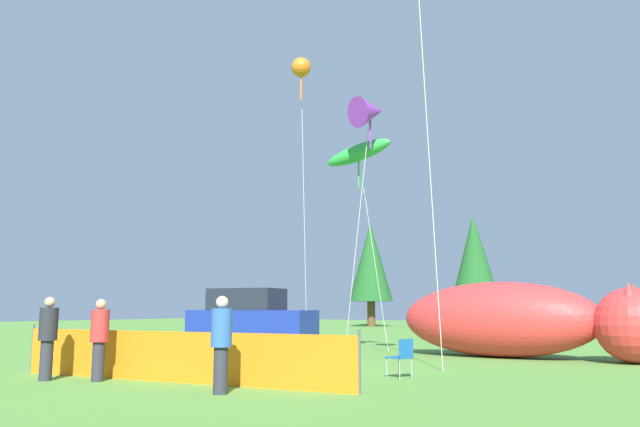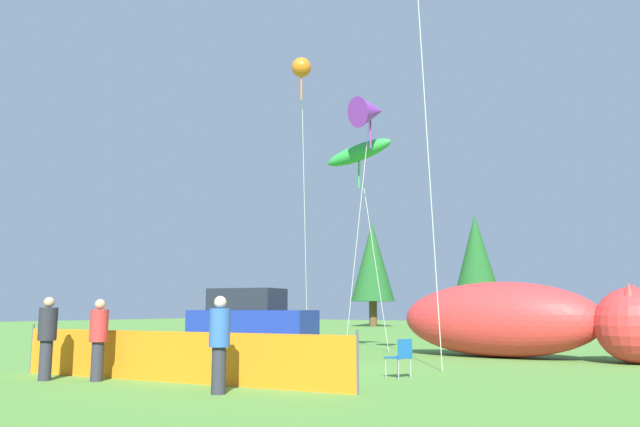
% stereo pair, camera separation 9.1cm
% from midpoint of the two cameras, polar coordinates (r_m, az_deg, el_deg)
% --- Properties ---
extents(ground_plane, '(120.00, 120.00, 0.00)m').
position_cam_midpoint_polar(ground_plane, '(16.73, -6.37, -14.02)').
color(ground_plane, '#548C38').
extents(parked_car, '(4.53, 2.46, 2.24)m').
position_cam_midpoint_polar(parked_car, '(21.72, -6.47, -9.86)').
color(parked_car, navy).
rests_on(parked_car, ground).
extents(folding_chair, '(0.59, 0.59, 0.89)m').
position_cam_midpoint_polar(folding_chair, '(14.70, 7.33, -12.67)').
color(folding_chair, '#1959A5').
rests_on(folding_chair, ground).
extents(inflatable_cat, '(8.46, 2.72, 2.43)m').
position_cam_midpoint_polar(inflatable_cat, '(21.16, 17.77, -9.48)').
color(inflatable_cat, red).
rests_on(inflatable_cat, ground).
extents(safety_fence, '(8.73, 1.12, 1.18)m').
position_cam_midpoint_polar(safety_fence, '(14.22, -13.49, -12.62)').
color(safety_fence, orange).
rests_on(safety_fence, ground).
extents(spectator_in_grey_shirt, '(0.39, 0.39, 1.78)m').
position_cam_midpoint_polar(spectator_in_grey_shirt, '(14.83, -19.68, -10.51)').
color(spectator_in_grey_shirt, '#2D2D38').
rests_on(spectator_in_grey_shirt, ground).
extents(spectator_in_green_shirt, '(0.40, 0.40, 1.83)m').
position_cam_midpoint_polar(spectator_in_green_shirt, '(15.39, -23.78, -10.10)').
color(spectator_in_green_shirt, '#2D2D38').
rests_on(spectator_in_green_shirt, ground).
extents(spectator_in_red_shirt, '(0.39, 0.39, 1.81)m').
position_cam_midpoint_polar(spectator_in_red_shirt, '(12.10, -9.23, -11.35)').
color(spectator_in_red_shirt, '#2D2D38').
rests_on(spectator_in_red_shirt, ground).
extents(kite_orange_flower, '(1.40, 2.33, 11.15)m').
position_cam_midpoint_polar(kite_orange_flower, '(24.68, -1.85, 13.02)').
color(kite_orange_flower, silver).
rests_on(kite_orange_flower, ground).
extents(kite_green_fish, '(2.73, 2.14, 7.75)m').
position_cam_midpoint_polar(kite_green_fish, '(22.65, 3.42, 5.51)').
color(kite_green_fish, silver).
rests_on(kite_green_fish, ground).
extents(kite_purple_delta, '(2.35, 1.71, 8.88)m').
position_cam_midpoint_polar(kite_purple_delta, '(21.67, 4.48, 9.23)').
color(kite_purple_delta, silver).
rests_on(kite_purple_delta, ground).
extents(horizon_tree_east, '(3.34, 3.34, 7.96)m').
position_cam_midpoint_polar(horizon_tree_east, '(44.24, 13.88, -4.09)').
color(horizon_tree_east, brown).
rests_on(horizon_tree_east, ground).
extents(horizon_tree_northeast, '(3.78, 3.78, 9.02)m').
position_cam_midpoint_polar(horizon_tree_northeast, '(54.56, 4.61, -4.44)').
color(horizon_tree_northeast, brown).
rests_on(horizon_tree_northeast, ground).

